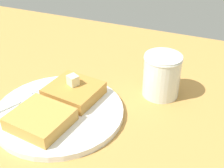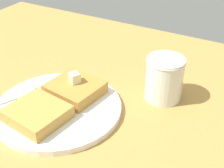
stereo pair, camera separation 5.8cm
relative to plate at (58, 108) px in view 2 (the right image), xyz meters
The scene contains 7 objects.
table_surface 5.16cm from the plate, 71.04° to the right, with size 91.97×91.97×2.30cm, color #B98743.
plate is the anchor object (origin of this frame).
toast_slice_left 5.10cm from the plate, behind, with size 8.78×9.42×2.36cm, color #B98337.
toast_slice_middle 5.10cm from the plate, ahead, with size 8.78×9.42×2.36cm, color gold.
butter_pat_primary 6.52cm from the plate, behind, with size 1.94×1.75×1.94cm, color #F4EAB6.
fork 8.49cm from the plate, 78.35° to the right, with size 15.08×8.12×0.36cm.
syrup_jar 20.81cm from the plate, 131.51° to the left, with size 7.42×7.42×8.60cm.
Camera 2 is at (33.93, 35.81, 38.18)cm, focal length 50.00 mm.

